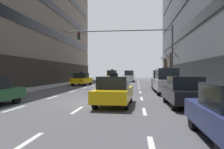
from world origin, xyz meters
The scene contains 39 objects.
ground_plane centered at (0.00, 0.00, 0.00)m, with size 120.00×120.00×0.00m, color #515156.
sidewalk_right centered at (7.86, 0.00, 0.07)m, with size 2.75×80.00×0.14m, color gray.
lane_stripe_l1_s3 centered at (-3.24, -3.00, 0.00)m, with size 0.16×2.00×0.01m, color silver.
lane_stripe_l1_s4 centered at (-3.24, 2.00, 0.00)m, with size 0.16×2.00×0.01m, color silver.
lane_stripe_l1_s5 centered at (-3.24, 7.00, 0.00)m, with size 0.16×2.00×0.01m, color silver.
lane_stripe_l1_s6 centered at (-3.24, 12.00, 0.00)m, with size 0.16×2.00×0.01m, color silver.
lane_stripe_l1_s7 centered at (-3.24, 17.00, 0.00)m, with size 0.16×2.00×0.01m, color silver.
lane_stripe_l1_s8 centered at (-3.24, 22.00, 0.00)m, with size 0.16×2.00×0.01m, color silver.
lane_stripe_l1_s9 centered at (-3.24, 27.00, 0.00)m, with size 0.16×2.00×0.01m, color silver.
lane_stripe_l1_s10 centered at (-3.24, 32.00, 0.00)m, with size 0.16×2.00×0.01m, color silver.
lane_stripe_l2_s2 centered at (0.00, -8.00, 0.00)m, with size 0.16×2.00×0.01m, color silver.
lane_stripe_l2_s3 centered at (0.00, -3.00, 0.00)m, with size 0.16×2.00×0.01m, color silver.
lane_stripe_l2_s4 centered at (0.00, 2.00, 0.00)m, with size 0.16×2.00×0.01m, color silver.
lane_stripe_l2_s5 centered at (0.00, 7.00, 0.00)m, with size 0.16×2.00×0.01m, color silver.
lane_stripe_l2_s6 centered at (0.00, 12.00, 0.00)m, with size 0.16×2.00×0.01m, color silver.
lane_stripe_l2_s7 centered at (0.00, 17.00, 0.00)m, with size 0.16×2.00×0.01m, color silver.
lane_stripe_l2_s8 centered at (0.00, 22.00, 0.00)m, with size 0.16×2.00×0.01m, color silver.
lane_stripe_l2_s9 centered at (0.00, 27.00, 0.00)m, with size 0.16×2.00×0.01m, color silver.
lane_stripe_l2_s10 centered at (0.00, 32.00, 0.00)m, with size 0.16×2.00×0.01m, color silver.
lane_stripe_l3_s2 centered at (3.24, -8.00, 0.00)m, with size 0.16×2.00×0.01m, color silver.
lane_stripe_l3_s3 centered at (3.24, -3.00, 0.00)m, with size 0.16×2.00×0.01m, color silver.
lane_stripe_l3_s4 centered at (3.24, 2.00, 0.00)m, with size 0.16×2.00×0.01m, color silver.
lane_stripe_l3_s5 centered at (3.24, 7.00, 0.00)m, with size 0.16×2.00×0.01m, color silver.
lane_stripe_l3_s6 centered at (3.24, 12.00, 0.00)m, with size 0.16×2.00×0.01m, color silver.
lane_stripe_l3_s7 centered at (3.24, 17.00, 0.00)m, with size 0.16×2.00×0.01m, color silver.
lane_stripe_l3_s8 centered at (3.24, 22.00, 0.00)m, with size 0.16×2.00×0.01m, color silver.
lane_stripe_l3_s9 centered at (3.24, 27.00, 0.00)m, with size 0.16×2.00×0.01m, color silver.
lane_stripe_l3_s10 centered at (3.24, 32.00, 0.00)m, with size 0.16×2.00×0.01m, color silver.
taxi_driving_1 centered at (-1.50, 26.17, 1.10)m, with size 1.97×4.58×2.39m.
car_driving_2 centered at (1.57, 28.60, 1.09)m, with size 2.11×4.60×2.18m.
taxi_driving_3 centered at (1.64, -1.35, 0.80)m, with size 2.02×4.41×1.80m.
taxi_driving_4 centered at (-4.82, 16.61, 0.86)m, with size 2.18×4.75×1.94m.
car_parked_1 centered at (5.44, -1.25, 0.80)m, with size 1.89×4.38×1.63m.
car_parked_2 centered at (5.44, 5.51, 1.08)m, with size 1.88×4.49×2.17m.
car_parked_3 centered at (5.44, 10.14, 1.02)m, with size 1.87×4.28×2.05m.
traffic_signal_0 centered at (2.92, 11.45, 5.13)m, with size 12.68×0.35×7.00m.
street_tree_0 centered at (7.61, 21.18, 2.13)m, with size 2.08×1.91×4.75m.
street_tree_1 centered at (7.60, 16.92, 2.48)m, with size 1.81×2.03×5.34m.
street_tree_2 centered at (7.60, 23.00, 2.30)m, with size 1.56×1.40×4.76m.
Camera 1 is at (2.85, -13.25, 1.85)m, focal length 34.63 mm.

